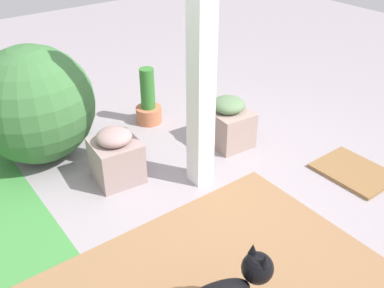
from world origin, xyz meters
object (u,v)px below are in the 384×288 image
object	(u,v)px
porch_pillar	(202,49)
stone_planter_nearest	(228,122)
stone_planter_mid	(116,156)
round_shrub	(35,105)
terracotta_pot_tall	(148,103)
doormat	(354,171)

from	to	relation	value
porch_pillar	stone_planter_nearest	bearing A→B (deg)	-60.31
stone_planter_mid	round_shrub	xyz separation A→B (m)	(0.71, 0.35, 0.29)
stone_planter_mid	round_shrub	distance (m)	0.84
terracotta_pot_tall	round_shrub	bearing A→B (deg)	88.52
stone_planter_nearest	round_shrub	distance (m)	1.68
stone_planter_nearest	doormat	bearing A→B (deg)	-152.94
round_shrub	doormat	xyz separation A→B (m)	(-1.83, -1.98, -0.49)
porch_pillar	terracotta_pot_tall	bearing A→B (deg)	-10.13
porch_pillar	stone_planter_nearest	size ratio (longest dim) A/B	4.77
stone_planter_nearest	stone_planter_mid	world-z (taller)	stone_planter_mid
stone_planter_mid	terracotta_pot_tall	world-z (taller)	terracotta_pot_tall
round_shrub	doormat	size ratio (longest dim) A/B	1.69
stone_planter_nearest	doormat	distance (m)	1.17
porch_pillar	doormat	xyz separation A→B (m)	(-0.70, -1.09, -1.10)
porch_pillar	round_shrub	bearing A→B (deg)	38.18
doormat	stone_planter_nearest	bearing A→B (deg)	27.06
porch_pillar	stone_planter_nearest	world-z (taller)	porch_pillar
doormat	round_shrub	bearing A→B (deg)	47.19
stone_planter_mid	round_shrub	bearing A→B (deg)	26.46
terracotta_pot_tall	doormat	world-z (taller)	terracotta_pot_tall
round_shrub	terracotta_pot_tall	bearing A→B (deg)	-91.48
porch_pillar	stone_planter_mid	world-z (taller)	porch_pillar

